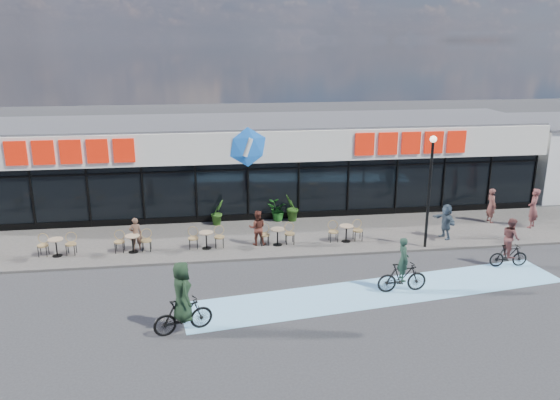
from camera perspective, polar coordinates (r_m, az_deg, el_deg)
name	(u,v)px	position (r m, az deg, el deg)	size (l,w,h in m)	color
ground	(264,281)	(20.56, -1.66, -8.44)	(120.00, 120.00, 0.00)	#28282B
sidewalk	(253,238)	(24.68, -2.82, -3.99)	(44.00, 5.00, 0.10)	#56514C
bike_lane	(380,292)	(20.03, 10.44, -9.41)	(14.00, 2.20, 0.01)	#79BAE5
building	(243,163)	(29.24, -3.86, 3.90)	(30.60, 6.57, 4.75)	black
lamp_post	(430,182)	(23.49, 15.40, 1.85)	(0.28, 0.28, 4.81)	black
bistro_set_1	(57,245)	(24.26, -22.29, -4.35)	(1.54, 0.62, 0.90)	tan
bistro_set_2	(133,241)	(23.66, -15.12, -4.17)	(1.54, 0.62, 0.90)	tan
bistro_set_3	(206,238)	(23.45, -7.71, -3.92)	(1.54, 0.62, 0.90)	tan
bistro_set_4	(277,234)	(23.64, -0.29, -3.60)	(1.54, 0.62, 0.90)	tan
bistro_set_5	(346,231)	(24.21, 6.89, -3.23)	(1.54, 0.62, 0.90)	tan
potted_plant_left	(218,212)	(26.28, -6.54, -1.28)	(0.67, 0.54, 1.22)	#2C5719
potted_plant_mid	(292,208)	(26.57, 1.22, -0.82)	(0.75, 0.60, 1.36)	#264C15
potted_plant_right	(277,211)	(26.68, -0.31, -1.12)	(0.92, 0.80, 1.03)	#1B5819
patron_left	(136,234)	(23.75, -14.85, -3.43)	(0.52, 0.34, 1.41)	brown
patron_right	(257,228)	(23.51, -2.38, -2.91)	(0.75, 0.58, 1.54)	#4E241C
pedestrian_a	(446,221)	(25.37, 16.94, -2.14)	(1.45, 0.46, 1.57)	#32414F
pedestrian_b	(491,205)	(28.30, 21.22, -0.53)	(0.62, 0.40, 1.69)	#512E2A
pedestrian_c	(533,208)	(28.23, 24.93, -0.78)	(0.69, 0.45, 1.90)	brown
cyclist_a	(402,273)	(19.92, 12.67, -7.42)	(1.82, 0.59, 2.04)	black
cyclist_b	(510,246)	(23.28, 22.88, -4.43)	(1.55, 0.79, 2.01)	black
cyclist_c	(183,304)	(17.05, -10.15, -10.65)	(1.93, 1.08, 2.31)	black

